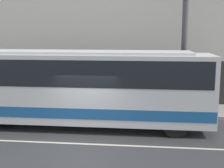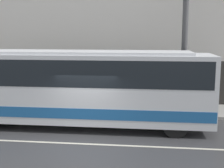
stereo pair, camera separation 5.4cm
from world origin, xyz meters
TOP-DOWN VIEW (x-y plane):
  - ground_plane at (0.00, 0.00)m, footprint 60.00×60.00m
  - sidewalk at (0.00, 5.42)m, footprint 60.00×2.84m
  - building_facade at (0.00, 6.98)m, footprint 60.00×0.35m
  - lane_stripe at (0.00, 0.00)m, footprint 54.00×0.14m
  - transit_bus at (-0.88, 2.28)m, footprint 12.24×2.53m
  - utility_pole_near at (4.25, 4.79)m, footprint 0.30×0.30m

SIDE VIEW (x-z plane):
  - ground_plane at x=0.00m, z-range 0.00..0.00m
  - lane_stripe at x=0.00m, z-range 0.00..0.01m
  - sidewalk at x=0.00m, z-range 0.00..0.15m
  - transit_bus at x=-0.88m, z-range 0.22..3.62m
  - utility_pole_near at x=4.25m, z-range 0.15..8.11m
  - building_facade at x=0.00m, z-range -0.19..10.29m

